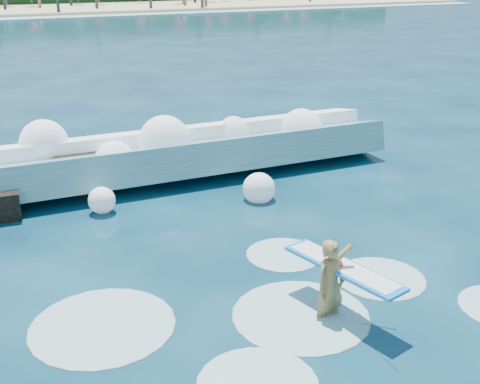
# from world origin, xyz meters

# --- Properties ---
(ground) EXTENTS (200.00, 200.00, 0.00)m
(ground) POSITION_xyz_m (0.00, 0.00, 0.00)
(ground) COLOR #072039
(ground) RESTS_ON ground
(breaking_wave) EXTENTS (19.47, 2.97, 1.68)m
(breaking_wave) POSITION_xyz_m (-1.36, 7.20, 0.59)
(breaking_wave) COLOR teal
(breaking_wave) RESTS_ON ground
(surfer_with_board) EXTENTS (1.24, 3.00, 1.85)m
(surfer_with_board) POSITION_xyz_m (1.69, -1.69, 0.68)
(surfer_with_board) COLOR olive
(surfer_with_board) RESTS_ON ground
(wave_spray) EXTENTS (15.52, 4.89, 2.31)m
(wave_spray) POSITION_xyz_m (-1.10, 7.03, 1.02)
(wave_spray) COLOR white
(wave_spray) RESTS_ON ground
(surf_foam) EXTENTS (9.30, 5.60, 0.13)m
(surf_foam) POSITION_xyz_m (0.53, -1.12, 0.00)
(surf_foam) COLOR silver
(surf_foam) RESTS_ON ground
(beachgoers) EXTENTS (103.50, 13.21, 1.93)m
(beachgoers) POSITION_xyz_m (8.23, 74.06, 1.09)
(beachgoers) COLOR #3F332D
(beachgoers) RESTS_ON ground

